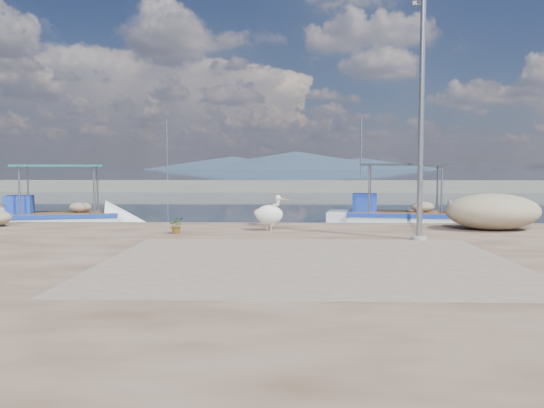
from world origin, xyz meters
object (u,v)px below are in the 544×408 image
(boat_left, at_px, (60,222))
(lamp_post, at_px, (421,125))
(pelican, at_px, (270,214))
(boat_right, at_px, (402,221))
(bollard_near, at_px, (272,214))

(boat_left, xyz_separation_m, lamp_post, (13.51, -6.80, 3.55))
(lamp_post, bearing_deg, pelican, 155.96)
(pelican, bearing_deg, boat_right, 68.03)
(boat_right, distance_m, bollard_near, 7.02)
(pelican, distance_m, lamp_post, 5.53)
(lamp_post, height_order, bollard_near, lamp_post)
(boat_left, xyz_separation_m, bollard_near, (9.15, -3.42, 0.69))
(pelican, relative_size, lamp_post, 0.18)
(boat_right, height_order, lamp_post, lamp_post)
(bollard_near, bearing_deg, pelican, -90.93)
(lamp_post, distance_m, bollard_near, 6.22)
(boat_left, xyz_separation_m, pelican, (9.12, -4.84, 0.81))
(boat_left, relative_size, lamp_post, 0.98)
(boat_left, height_order, pelican, boat_left)
(boat_left, distance_m, lamp_post, 15.54)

